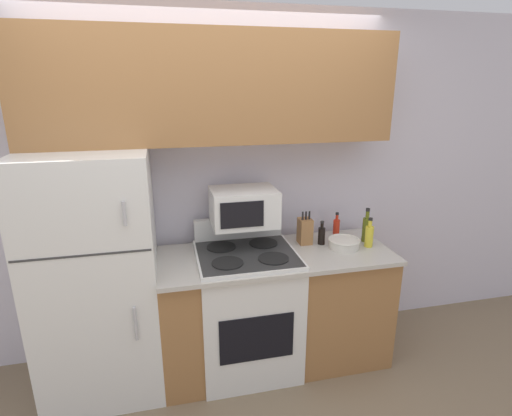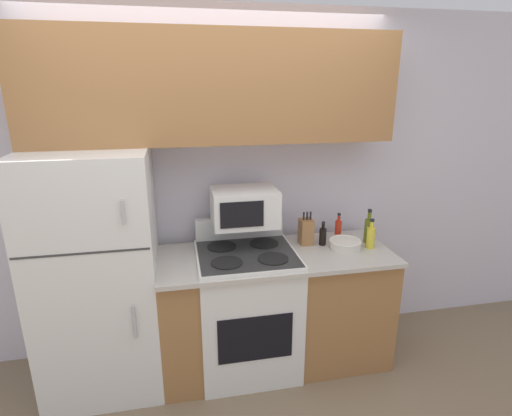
# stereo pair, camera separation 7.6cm
# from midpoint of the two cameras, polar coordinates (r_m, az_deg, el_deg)

# --- Properties ---
(ground_plane) EXTENTS (12.00, 12.00, 0.00)m
(ground_plane) POSITION_cam_midpoint_polar(r_m,az_deg,el_deg) (3.00, -4.15, -25.16)
(ground_plane) COLOR #7F6B51
(wall_back) EXTENTS (8.00, 0.05, 2.55)m
(wall_back) POSITION_cam_midpoint_polar(r_m,az_deg,el_deg) (3.02, -6.84, 2.80)
(wall_back) COLOR silver
(wall_back) RESTS_ON ground_plane
(lower_cabinets) EXTENTS (1.64, 0.67, 0.89)m
(lower_cabinets) POSITION_cam_midpoint_polar(r_m,az_deg,el_deg) (3.05, 1.96, -14.01)
(lower_cabinets) COLOR #9E6B3D
(lower_cabinets) RESTS_ON ground_plane
(refrigerator) EXTENTS (0.76, 0.70, 1.65)m
(refrigerator) POSITION_cam_midpoint_polar(r_m,az_deg,el_deg) (2.85, -22.41, -9.04)
(refrigerator) COLOR white
(refrigerator) RESTS_ON ground_plane
(upper_cabinets) EXTENTS (2.40, 0.36, 0.71)m
(upper_cabinets) POSITION_cam_midpoint_polar(r_m,az_deg,el_deg) (2.72, -6.88, 16.66)
(upper_cabinets) COLOR #9E6B3D
(upper_cabinets) RESTS_ON refrigerator
(stove) EXTENTS (0.69, 0.65, 1.07)m
(stove) POSITION_cam_midpoint_polar(r_m,az_deg,el_deg) (2.98, -2.08, -14.16)
(stove) COLOR white
(stove) RESTS_ON ground_plane
(microwave) EXTENTS (0.45, 0.35, 0.25)m
(microwave) POSITION_cam_midpoint_polar(r_m,az_deg,el_deg) (2.80, -2.55, 0.16)
(microwave) COLOR white
(microwave) RESTS_ON stove
(knife_block) EXTENTS (0.09, 0.11, 0.25)m
(knife_block) POSITION_cam_midpoint_polar(r_m,az_deg,el_deg) (2.98, 6.28, -3.26)
(knife_block) COLOR #9E6B3D
(knife_block) RESTS_ON lower_cabinets
(bowl) EXTENTS (0.23, 0.23, 0.07)m
(bowl) POSITION_cam_midpoint_polar(r_m,az_deg,el_deg) (2.97, 11.74, -4.93)
(bowl) COLOR silver
(bowl) RESTS_ON lower_cabinets
(bottle_cooking_spray) EXTENTS (0.06, 0.06, 0.22)m
(bottle_cooking_spray) POSITION_cam_midpoint_polar(r_m,az_deg,el_deg) (3.01, 15.17, -3.80)
(bottle_cooking_spray) COLOR gold
(bottle_cooking_spray) RESTS_ON lower_cabinets
(bottle_hot_sauce) EXTENTS (0.05, 0.05, 0.20)m
(bottle_hot_sauce) POSITION_cam_midpoint_polar(r_m,az_deg,el_deg) (3.14, 10.73, -2.76)
(bottle_hot_sauce) COLOR red
(bottle_hot_sauce) RESTS_ON lower_cabinets
(bottle_soy_sauce) EXTENTS (0.05, 0.05, 0.18)m
(bottle_soy_sauce) POSITION_cam_midpoint_polar(r_m,az_deg,el_deg) (2.99, 8.63, -3.85)
(bottle_soy_sauce) COLOR black
(bottle_soy_sauce) RESTS_ON lower_cabinets
(bottle_olive_oil) EXTENTS (0.06, 0.06, 0.26)m
(bottle_olive_oil) POSITION_cam_midpoint_polar(r_m,az_deg,el_deg) (3.10, 14.81, -2.83)
(bottle_olive_oil) COLOR #5B6619
(bottle_olive_oil) RESTS_ON lower_cabinets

